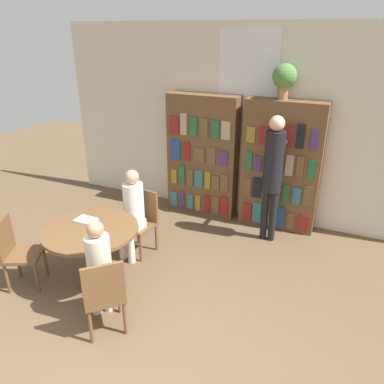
{
  "coord_description": "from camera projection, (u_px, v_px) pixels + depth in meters",
  "views": [
    {
      "loc": [
        1.6,
        -1.7,
        2.88
      ],
      "look_at": [
        -0.12,
        2.12,
        1.05
      ],
      "focal_mm": 35.0,
      "sensor_mm": 36.0,
      "label": 1
    }
  ],
  "objects": [
    {
      "name": "wall_back",
      "position": [
        246.0,
        125.0,
        5.82
      ],
      "size": [
        6.4,
        0.07,
        3.0
      ],
      "color": "beige",
      "rests_on": "ground_plane"
    },
    {
      "name": "bookshelf_left",
      "position": [
        203.0,
        156.0,
        6.1
      ],
      "size": [
        1.16,
        0.34,
        1.97
      ],
      "color": "brown",
      "rests_on": "ground_plane"
    },
    {
      "name": "bookshelf_right",
      "position": [
        281.0,
        167.0,
        5.62
      ],
      "size": [
        1.16,
        0.34,
        1.97
      ],
      "color": "brown",
      "rests_on": "ground_plane"
    },
    {
      "name": "flower_vase",
      "position": [
        284.0,
        77.0,
        5.14
      ],
      "size": [
        0.34,
        0.34,
        0.49
      ],
      "color": "#997047",
      "rests_on": "bookshelf_right"
    },
    {
      "name": "reading_table",
      "position": [
        91.0,
        239.0,
        4.4
      ],
      "size": [
        1.12,
        1.12,
        0.75
      ],
      "color": "brown",
      "rests_on": "ground_plane"
    },
    {
      "name": "chair_near_camera",
      "position": [
        16.0,
        249.0,
        4.41
      ],
      "size": [
        0.54,
        0.54,
        0.88
      ],
      "rotation": [
        0.0,
        0.0,
        -1.1
      ],
      "color": "brown",
      "rests_on": "ground_plane"
    },
    {
      "name": "chair_left_side",
      "position": [
        142.0,
        218.0,
        5.14
      ],
      "size": [
        0.46,
        0.46,
        0.88
      ],
      "rotation": [
        0.0,
        0.0,
        -3.3
      ],
      "color": "brown",
      "rests_on": "ground_plane"
    },
    {
      "name": "chair_far_side",
      "position": [
        104.0,
        293.0,
        3.68
      ],
      "size": [
        0.57,
        0.57,
        0.88
      ],
      "rotation": [
        0.0,
        0.0,
        0.78
      ],
      "color": "brown",
      "rests_on": "ground_plane"
    },
    {
      "name": "seated_reader_left",
      "position": [
        132.0,
        209.0,
        4.91
      ],
      "size": [
        0.32,
        0.39,
        1.24
      ],
      "rotation": [
        0.0,
        0.0,
        -3.3
      ],
      "color": "silver",
      "rests_on": "ground_plane"
    },
    {
      "name": "seated_reader_right",
      "position": [
        99.0,
        267.0,
        3.76
      ],
      "size": [
        0.4,
        0.4,
        1.22
      ],
      "rotation": [
        0.0,
        0.0,
        0.78
      ],
      "color": "beige",
      "rests_on": "ground_plane"
    },
    {
      "name": "librarian_standing",
      "position": [
        273.0,
        168.0,
        5.15
      ],
      "size": [
        0.27,
        0.54,
        1.85
      ],
      "color": "black",
      "rests_on": "ground_plane"
    },
    {
      "name": "open_book_on_table",
      "position": [
        86.0,
        220.0,
        4.5
      ],
      "size": [
        0.24,
        0.18,
        0.03
      ],
      "color": "silver",
      "rests_on": "reading_table"
    }
  ]
}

